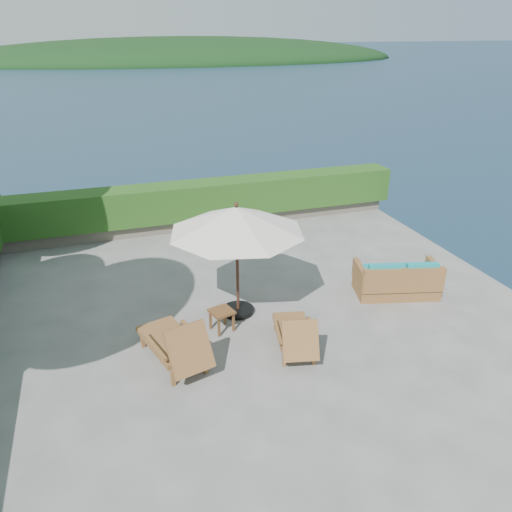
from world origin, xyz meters
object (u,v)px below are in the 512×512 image
object	(u,v)px
patio_umbrella	(237,221)
wicker_loveseat	(397,281)
lounge_left	(176,344)
side_table	(222,314)
lounge_right	(295,334)

from	to	relation	value
patio_umbrella	wicker_loveseat	distance (m)	3.96
lounge_left	side_table	distance (m)	1.31
patio_umbrella	side_table	size ratio (longest dim) A/B	5.96
lounge_left	side_table	xyz separation A→B (m)	(1.03, 0.81, -0.06)
patio_umbrella	lounge_right	size ratio (longest dim) A/B	1.90
lounge_right	wicker_loveseat	xyz separation A→B (m)	(2.95, 1.28, -0.03)
lounge_right	side_table	world-z (taller)	lounge_right
lounge_left	wicker_loveseat	xyz separation A→B (m)	(5.07, 1.00, -0.09)
side_table	wicker_loveseat	distance (m)	4.05
lounge_left	side_table	world-z (taller)	lounge_left
lounge_right	wicker_loveseat	world-z (taller)	lounge_right
lounge_right	wicker_loveseat	bearing A→B (deg)	36.08
lounge_left	wicker_loveseat	distance (m)	5.17
wicker_loveseat	patio_umbrella	bearing A→B (deg)	-171.12
lounge_left	patio_umbrella	bearing A→B (deg)	26.16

